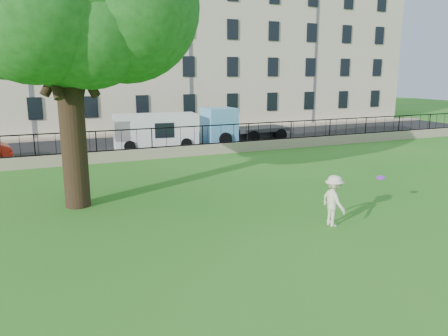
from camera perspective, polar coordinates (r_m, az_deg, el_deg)
name	(u,v)px	position (r m, az deg, el deg)	size (l,w,h in m)	color
ground	(248,226)	(13.82, 3.14, -7.64)	(120.00, 120.00, 0.00)	#246E1A
retaining_wall	(152,153)	(24.71, -9.33, 1.89)	(50.00, 0.40, 0.60)	gray
iron_railing	(152,138)	(24.58, -9.40, 3.85)	(50.00, 0.05, 1.13)	black
street	(135,146)	(29.28, -11.58, 2.84)	(60.00, 9.00, 0.01)	black
sidewalk	(120,135)	(34.33, -13.39, 4.23)	(60.00, 1.40, 0.12)	gray
building_row	(104,46)	(39.66, -15.41, 15.11)	(56.40, 10.40, 13.80)	beige
man	(334,201)	(14.07, 14.15, -4.16)	(1.05, 0.60, 1.62)	beige
frisbee	(381,178)	(15.64, 19.78, -1.19)	(0.27, 0.27, 0.03)	purple
white_van	(156,131)	(28.12, -8.91, 4.78)	(5.15, 2.01, 2.16)	silver
blue_truck	(244,125)	(30.24, 2.59, 5.68)	(5.77, 2.05, 2.42)	#62B0E6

